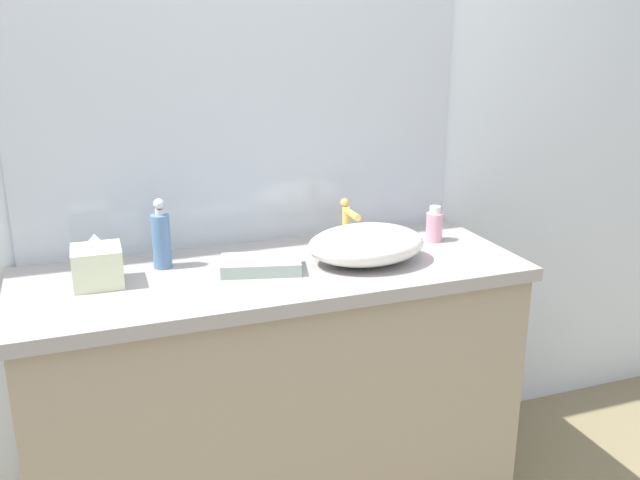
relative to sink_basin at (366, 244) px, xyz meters
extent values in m
cube|color=silver|center=(-0.36, 0.38, 0.37)|extent=(6.00, 0.06, 2.60)
cube|color=gray|center=(-0.29, 0.05, -0.52)|extent=(1.50, 0.54, 0.83)
cube|color=gray|center=(-0.29, 0.05, -0.08)|extent=(1.54, 0.58, 0.04)
cube|color=#B2BCC6|center=(-0.29, 0.34, 0.55)|extent=(1.48, 0.01, 1.22)
ellipsoid|color=silver|center=(0.00, 0.00, 0.00)|extent=(0.37, 0.27, 0.12)
cylinder|color=gold|center=(0.00, 0.17, 0.01)|extent=(0.03, 0.03, 0.14)
cylinder|color=gold|center=(0.00, 0.12, 0.07)|extent=(0.02, 0.10, 0.02)
sphere|color=gold|center=(0.00, 0.18, 0.09)|extent=(0.03, 0.03, 0.03)
cylinder|color=#4E739F|center=(-0.60, 0.17, 0.02)|extent=(0.06, 0.06, 0.17)
cylinder|color=silver|center=(-0.60, 0.17, 0.12)|extent=(0.03, 0.03, 0.02)
sphere|color=silver|center=(-0.60, 0.17, 0.14)|extent=(0.03, 0.03, 0.03)
cylinder|color=silver|center=(-0.60, 0.16, 0.14)|extent=(0.02, 0.02, 0.02)
cylinder|color=pink|center=(0.31, 0.12, -0.01)|extent=(0.06, 0.06, 0.10)
cylinder|color=silver|center=(0.31, 0.12, 0.05)|extent=(0.04, 0.04, 0.02)
cube|color=beige|center=(-0.80, 0.09, 0.00)|extent=(0.14, 0.14, 0.11)
cone|color=white|center=(-0.80, 0.09, 0.07)|extent=(0.08, 0.08, 0.04)
cube|color=#96A89B|center=(-0.33, 0.04, -0.04)|extent=(0.26, 0.19, 0.04)
camera|label=1|loc=(-0.85, -1.89, 0.67)|focal=39.24mm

